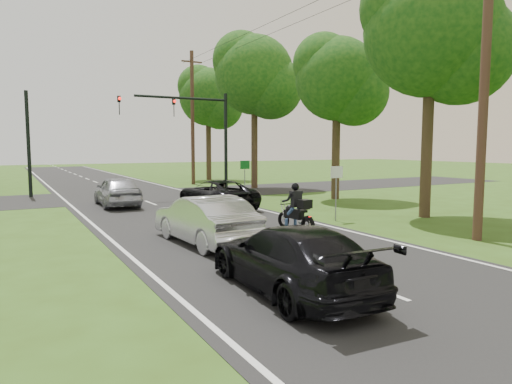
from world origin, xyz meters
TOP-DOWN VIEW (x-y plane):
  - ground at (0.00, 0.00)m, footprint 140.00×140.00m
  - road at (0.00, 10.00)m, footprint 8.00×100.00m
  - cross_road at (0.00, 16.00)m, footprint 60.00×7.00m
  - motorcycle_rider at (2.16, 1.94)m, footprint 0.56×1.94m
  - dark_suv at (2.17, 8.61)m, footprint 2.55×4.91m
  - silver_sedan at (-1.37, 1.55)m, footprint 1.80×4.45m
  - silver_suv at (-1.74, 11.61)m, footprint 1.83×4.32m
  - dark_car_behind at (-1.61, -3.43)m, footprint 2.12×4.70m
  - traffic_signal at (3.34, 14.00)m, footprint 6.38×0.44m
  - signal_pole_far at (-5.20, 18.00)m, footprint 0.20×0.20m
  - utility_pole_near at (6.20, -2.00)m, footprint 1.60×0.28m
  - utility_pole_far at (6.20, 22.00)m, footprint 1.60×0.28m
  - sign_white at (4.70, 2.98)m, footprint 0.55×0.07m
  - sign_green at (4.90, 10.98)m, footprint 0.55×0.07m
  - tree_row_b at (8.79, 1.76)m, footprint 5.60×5.43m
  - tree_row_c at (9.75, 8.80)m, footprint 4.80×4.65m
  - tree_row_d at (9.10, 16.76)m, footprint 5.76×5.58m
  - tree_row_e at (9.48, 25.78)m, footprint 5.28×5.12m

SIDE VIEW (x-z plane):
  - ground at x=0.00m, z-range 0.00..0.00m
  - cross_road at x=0.00m, z-range 0.00..0.01m
  - road at x=0.00m, z-range 0.00..0.01m
  - motorcycle_rider at x=2.16m, z-range -0.18..1.50m
  - dark_suv at x=2.17m, z-range 0.01..1.33m
  - dark_car_behind at x=-1.61m, z-range 0.01..1.35m
  - silver_sedan at x=-1.37m, z-range 0.01..1.45m
  - silver_suv at x=-1.74m, z-range 0.01..1.47m
  - sign_white at x=4.70m, z-range 0.54..2.66m
  - sign_green at x=4.90m, z-range 0.54..2.66m
  - signal_pole_far at x=-5.20m, z-range 0.00..6.00m
  - traffic_signal at x=3.34m, z-range 1.14..7.14m
  - utility_pole_near at x=6.20m, z-range 0.08..10.08m
  - utility_pole_far at x=6.20m, z-range 0.08..10.08m
  - tree_row_c at x=9.75m, z-range 1.85..10.61m
  - tree_row_e at x=9.48m, z-range 2.03..11.64m
  - tree_row_b at x=8.79m, z-range 2.10..12.17m
  - tree_row_d at x=9.10m, z-range 2.21..12.66m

